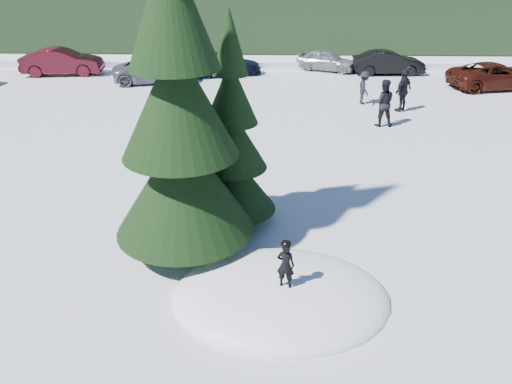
{
  "coord_description": "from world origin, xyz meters",
  "views": [
    {
      "loc": [
        -0.26,
        -8.3,
        6.41
      ],
      "look_at": [
        -0.59,
        2.71,
        1.1
      ],
      "focal_mm": 35.0,
      "sensor_mm": 36.0,
      "label": 1
    }
  ],
  "objects_px": {
    "adult_0": "(383,103)",
    "car_4": "(327,60)",
    "adult_1": "(403,90)",
    "car_3": "(224,64)",
    "car_5": "(388,63)",
    "car_6": "(495,76)",
    "car_2": "(155,71)",
    "child_skier": "(286,265)",
    "spruce_short": "(232,146)",
    "car_1": "(62,62)",
    "adult_2": "(364,88)",
    "spruce_tall": "(178,115)"
  },
  "relations": [
    {
      "from": "spruce_tall",
      "to": "child_skier",
      "type": "bearing_deg",
      "value": -41.91
    },
    {
      "from": "child_skier",
      "to": "car_1",
      "type": "height_order",
      "value": "car_1"
    },
    {
      "from": "car_6",
      "to": "car_5",
      "type": "bearing_deg",
      "value": 45.4
    },
    {
      "from": "car_6",
      "to": "car_4",
      "type": "bearing_deg",
      "value": 52.96
    },
    {
      "from": "adult_1",
      "to": "car_6",
      "type": "distance_m",
      "value": 7.17
    },
    {
      "from": "spruce_short",
      "to": "adult_0",
      "type": "height_order",
      "value": "spruce_short"
    },
    {
      "from": "adult_0",
      "to": "car_2",
      "type": "relative_size",
      "value": 0.43
    },
    {
      "from": "adult_0",
      "to": "adult_2",
      "type": "bearing_deg",
      "value": -84.38
    },
    {
      "from": "car_5",
      "to": "car_6",
      "type": "height_order",
      "value": "car_5"
    },
    {
      "from": "spruce_short",
      "to": "adult_2",
      "type": "xyz_separation_m",
      "value": [
        5.23,
        11.46,
        -1.35
      ]
    },
    {
      "from": "adult_1",
      "to": "car_3",
      "type": "bearing_deg",
      "value": -83.75
    },
    {
      "from": "child_skier",
      "to": "spruce_short",
      "type": "bearing_deg",
      "value": -54.89
    },
    {
      "from": "car_6",
      "to": "car_3",
      "type": "bearing_deg",
      "value": 68.47
    },
    {
      "from": "car_2",
      "to": "car_4",
      "type": "distance_m",
      "value": 10.12
    },
    {
      "from": "car_5",
      "to": "car_2",
      "type": "bearing_deg",
      "value": 97.23
    },
    {
      "from": "child_skier",
      "to": "car_6",
      "type": "height_order",
      "value": "child_skier"
    },
    {
      "from": "car_6",
      "to": "adult_2",
      "type": "bearing_deg",
      "value": 102.58
    },
    {
      "from": "car_6",
      "to": "adult_0",
      "type": "bearing_deg",
      "value": 121.28
    },
    {
      "from": "spruce_short",
      "to": "car_5",
      "type": "height_order",
      "value": "spruce_short"
    },
    {
      "from": "adult_2",
      "to": "car_1",
      "type": "relative_size",
      "value": 0.34
    },
    {
      "from": "car_1",
      "to": "car_2",
      "type": "xyz_separation_m",
      "value": [
        5.68,
        -1.66,
        -0.12
      ]
    },
    {
      "from": "car_2",
      "to": "adult_0",
      "type": "bearing_deg",
      "value": -136.76
    },
    {
      "from": "adult_0",
      "to": "car_4",
      "type": "bearing_deg",
      "value": -81.44
    },
    {
      "from": "adult_1",
      "to": "adult_2",
      "type": "xyz_separation_m",
      "value": [
        -1.52,
        1.12,
        -0.17
      ]
    },
    {
      "from": "child_skier",
      "to": "car_1",
      "type": "distance_m",
      "value": 23.96
    },
    {
      "from": "adult_0",
      "to": "adult_2",
      "type": "distance_m",
      "value": 3.25
    },
    {
      "from": "adult_1",
      "to": "adult_2",
      "type": "bearing_deg",
      "value": -81.15
    },
    {
      "from": "adult_1",
      "to": "car_2",
      "type": "bearing_deg",
      "value": -67.45
    },
    {
      "from": "car_2",
      "to": "car_5",
      "type": "bearing_deg",
      "value": -92.69
    },
    {
      "from": "adult_0",
      "to": "car_3",
      "type": "distance_m",
      "value": 11.61
    },
    {
      "from": "child_skier",
      "to": "car_4",
      "type": "xyz_separation_m",
      "value": [
        2.95,
        22.12,
        -0.35
      ]
    },
    {
      "from": "adult_2",
      "to": "child_skier",
      "type": "bearing_deg",
      "value": 157.61
    },
    {
      "from": "adult_0",
      "to": "car_5",
      "type": "bearing_deg",
      "value": -101.23
    },
    {
      "from": "spruce_short",
      "to": "adult_2",
      "type": "bearing_deg",
      "value": 65.45
    },
    {
      "from": "spruce_tall",
      "to": "spruce_short",
      "type": "distance_m",
      "value": 2.11
    },
    {
      "from": "car_5",
      "to": "car_6",
      "type": "relative_size",
      "value": 0.85
    },
    {
      "from": "car_1",
      "to": "car_6",
      "type": "distance_m",
      "value": 23.68
    },
    {
      "from": "car_5",
      "to": "spruce_short",
      "type": "bearing_deg",
      "value": 153.6
    },
    {
      "from": "car_1",
      "to": "car_4",
      "type": "bearing_deg",
      "value": -91.42
    },
    {
      "from": "car_4",
      "to": "spruce_tall",
      "type": "bearing_deg",
      "value": -170.53
    },
    {
      "from": "car_2",
      "to": "car_3",
      "type": "xyz_separation_m",
      "value": [
        3.58,
        1.85,
        0.01
      ]
    },
    {
      "from": "car_1",
      "to": "car_2",
      "type": "relative_size",
      "value": 1.01
    },
    {
      "from": "spruce_short",
      "to": "car_1",
      "type": "height_order",
      "value": "spruce_short"
    },
    {
      "from": "spruce_tall",
      "to": "car_5",
      "type": "distance_m",
      "value": 21.26
    },
    {
      "from": "spruce_tall",
      "to": "car_6",
      "type": "relative_size",
      "value": 1.81
    },
    {
      "from": "car_2",
      "to": "child_skier",
      "type": "bearing_deg",
      "value": -173.65
    },
    {
      "from": "adult_0",
      "to": "car_4",
      "type": "relative_size",
      "value": 0.53
    },
    {
      "from": "car_2",
      "to": "adult_1",
      "type": "bearing_deg",
      "value": -125.9
    },
    {
      "from": "spruce_tall",
      "to": "car_4",
      "type": "height_order",
      "value": "spruce_tall"
    },
    {
      "from": "car_3",
      "to": "adult_0",
      "type": "bearing_deg",
      "value": -158.37
    }
  ]
}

